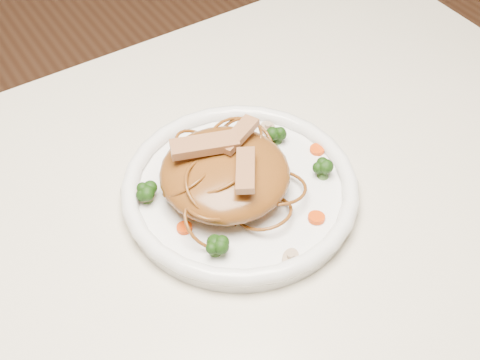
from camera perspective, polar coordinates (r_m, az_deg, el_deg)
table at (r=0.78m, az=-3.74°, el=-11.87°), size 1.20×0.80×0.75m
plate at (r=0.76m, az=0.00°, el=-1.13°), size 0.36×0.36×0.02m
noodle_mound at (r=0.73m, az=-1.35°, el=0.63°), size 0.18×0.18×0.05m
chicken_a at (r=0.73m, az=-0.13°, el=4.04°), size 0.06×0.04×0.01m
chicken_b at (r=0.71m, az=-3.15°, el=3.12°), size 0.08×0.05×0.01m
chicken_c at (r=0.69m, az=0.50°, el=0.89°), size 0.05×0.06×0.01m
broccoli_0 at (r=0.80m, az=3.27°, el=4.09°), size 0.03×0.03×0.03m
broccoli_1 at (r=0.73m, az=-8.31°, el=-0.97°), size 0.03×0.03×0.03m
broccoli_2 at (r=0.68m, az=-2.23°, el=-5.76°), size 0.03×0.03×0.03m
broccoli_3 at (r=0.76m, az=7.45°, el=1.00°), size 0.03×0.03×0.03m
carrot_0 at (r=0.80m, az=-0.46°, el=3.68°), size 0.03×0.03×0.00m
carrot_1 at (r=0.71m, az=-4.95°, el=-4.24°), size 0.02×0.02×0.00m
carrot_2 at (r=0.80m, az=6.85°, el=2.69°), size 0.02×0.02×0.00m
carrot_3 at (r=0.79m, az=-5.47°, el=2.69°), size 0.02×0.02×0.00m
carrot_4 at (r=0.72m, az=6.78°, el=-3.33°), size 0.02×0.02×0.00m
mushroom_0 at (r=0.68m, az=4.48°, el=-6.95°), size 0.03×0.03×0.01m
mushroom_1 at (r=0.82m, az=2.48°, el=4.57°), size 0.03×0.03×0.01m
mushroom_2 at (r=0.75m, az=-8.55°, el=-1.40°), size 0.04×0.04×0.01m
mushroom_3 at (r=0.82m, az=0.49°, el=4.85°), size 0.03×0.03×0.01m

